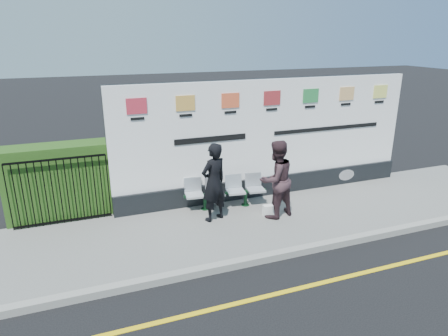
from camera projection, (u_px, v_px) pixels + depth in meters
name	position (u px, v px, depth m)	size (l,w,h in m)	color
ground	(337.00, 279.00, 7.13)	(80.00, 80.00, 0.00)	black
pavement	(273.00, 219.00, 9.33)	(14.00, 3.00, 0.12)	slate
kerb	(308.00, 249.00, 7.99)	(14.00, 0.18, 0.14)	gray
yellow_line	(337.00, 279.00, 7.13)	(14.00, 0.10, 0.01)	yellow
billboard	(269.00, 146.00, 10.26)	(8.00, 0.30, 3.00)	black
hedge	(60.00, 181.00, 9.12)	(2.35, 0.70, 1.70)	#284E17
railing	(60.00, 191.00, 8.75)	(2.05, 0.06, 1.54)	black
bench	(225.00, 199.00, 9.75)	(1.95, 0.52, 0.42)	silver
woman_left	(214.00, 182.00, 8.88)	(0.66, 0.43, 1.81)	black
woman_right	(276.00, 179.00, 9.04)	(0.88, 0.69, 1.82)	#3A262B
handbag_brown	(215.00, 189.00, 9.59)	(0.24, 0.10, 0.19)	black
carrier_bag_white	(269.00, 210.00, 9.33)	(0.26, 0.15, 0.26)	white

